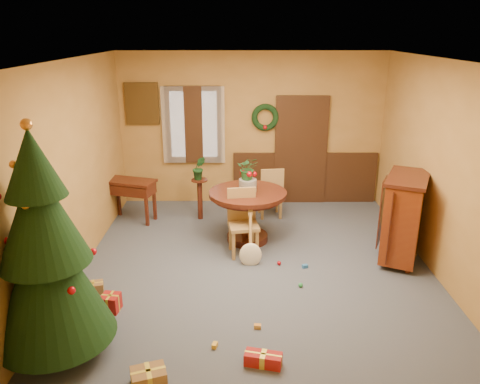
{
  "coord_description": "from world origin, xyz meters",
  "views": [
    {
      "loc": [
        -0.24,
        -6.06,
        3.26
      ],
      "look_at": [
        -0.23,
        0.4,
        1.01
      ],
      "focal_mm": 35.0,
      "sensor_mm": 36.0,
      "label": 1
    }
  ],
  "objects_px": {
    "chair_near": "(243,219)",
    "writing_desk": "(131,190)",
    "christmas_tree": "(46,252)",
    "dining_table": "(248,207)",
    "sideboard": "(404,216)"
  },
  "relations": [
    {
      "from": "chair_near",
      "to": "writing_desk",
      "type": "relative_size",
      "value": 1.07
    },
    {
      "from": "christmas_tree",
      "to": "writing_desk",
      "type": "distance_m",
      "value": 3.71
    },
    {
      "from": "dining_table",
      "to": "christmas_tree",
      "type": "distance_m",
      "value": 3.51
    },
    {
      "from": "christmas_tree",
      "to": "sideboard",
      "type": "height_order",
      "value": "christmas_tree"
    },
    {
      "from": "writing_desk",
      "to": "sideboard",
      "type": "xyz_separation_m",
      "value": [
        4.3,
        -1.53,
        0.13
      ]
    },
    {
      "from": "dining_table",
      "to": "sideboard",
      "type": "xyz_separation_m",
      "value": [
        2.25,
        -0.67,
        0.11
      ]
    },
    {
      "from": "chair_near",
      "to": "writing_desk",
      "type": "height_order",
      "value": "chair_near"
    },
    {
      "from": "dining_table",
      "to": "writing_desk",
      "type": "xyz_separation_m",
      "value": [
        -2.05,
        0.86,
        -0.02
      ]
    },
    {
      "from": "christmas_tree",
      "to": "writing_desk",
      "type": "xyz_separation_m",
      "value": [
        0.0,
        3.66,
        -0.62
      ]
    },
    {
      "from": "christmas_tree",
      "to": "sideboard",
      "type": "distance_m",
      "value": 4.82
    },
    {
      "from": "dining_table",
      "to": "chair_near",
      "type": "distance_m",
      "value": 0.41
    },
    {
      "from": "dining_table",
      "to": "writing_desk",
      "type": "relative_size",
      "value": 1.31
    },
    {
      "from": "chair_near",
      "to": "christmas_tree",
      "type": "bearing_deg",
      "value": -129.35
    },
    {
      "from": "chair_near",
      "to": "sideboard",
      "type": "xyz_separation_m",
      "value": [
        2.34,
        -0.27,
        0.16
      ]
    },
    {
      "from": "sideboard",
      "to": "dining_table",
      "type": "bearing_deg",
      "value": 163.55
    }
  ]
}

